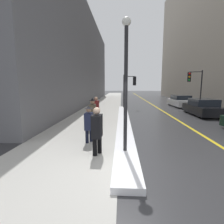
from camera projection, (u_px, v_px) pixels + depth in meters
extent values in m
plane|color=#2D2D30|center=(118.00, 168.00, 5.05)|extent=(160.00, 160.00, 0.00)
cube|color=#B2AFA8|center=(103.00, 107.00, 19.97)|extent=(4.00, 80.00, 0.01)
cube|color=gold|center=(156.00, 107.00, 19.64)|extent=(0.16, 80.00, 0.00)
cube|color=white|center=(124.00, 122.00, 11.23)|extent=(0.78, 15.12, 0.18)
cube|color=slate|center=(71.00, 59.00, 24.28)|extent=(6.00, 36.00, 12.07)
cube|color=gray|center=(214.00, 25.00, 24.47)|extent=(6.00, 36.00, 21.67)
cylinder|color=black|center=(126.00, 93.00, 5.69)|extent=(0.12, 0.12, 4.24)
sphere|color=silver|center=(127.00, 22.00, 5.36)|extent=(0.28, 0.28, 0.28)
cylinder|color=black|center=(124.00, 92.00, 17.89)|extent=(0.11, 0.11, 3.46)
cylinder|color=black|center=(129.00, 76.00, 17.69)|extent=(1.10, 0.21, 0.07)
cube|color=black|center=(135.00, 81.00, 17.80)|extent=(0.32, 0.24, 0.90)
sphere|color=red|center=(134.00, 78.00, 17.88)|extent=(0.19, 0.19, 0.19)
sphere|color=orange|center=(134.00, 81.00, 17.92)|extent=(0.19, 0.19, 0.19)
sphere|color=green|center=(134.00, 84.00, 17.96)|extent=(0.19, 0.19, 0.19)
cylinder|color=black|center=(201.00, 91.00, 16.29)|extent=(0.11, 0.11, 3.80)
cylinder|color=black|center=(196.00, 72.00, 16.16)|extent=(1.10, 0.26, 0.07)
cube|color=black|center=(189.00, 77.00, 16.35)|extent=(0.33, 0.25, 0.90)
sphere|color=red|center=(190.00, 74.00, 16.19)|extent=(0.19, 0.19, 0.19)
sphere|color=orange|center=(189.00, 77.00, 16.23)|extent=(0.19, 0.19, 0.19)
sphere|color=green|center=(189.00, 80.00, 16.27)|extent=(0.19, 0.19, 0.19)
cylinder|color=black|center=(99.00, 141.00, 6.12)|extent=(0.16, 0.16, 0.89)
cylinder|color=black|center=(95.00, 143.00, 5.90)|extent=(0.16, 0.16, 0.89)
cube|color=black|center=(97.00, 126.00, 5.92)|extent=(0.34, 0.55, 0.78)
sphere|color=beige|center=(97.00, 111.00, 5.85)|extent=(0.24, 0.24, 0.24)
cube|color=black|center=(99.00, 128.00, 6.31)|extent=(0.11, 0.22, 0.28)
cylinder|color=black|center=(91.00, 133.00, 7.42)|extent=(0.14, 0.14, 0.80)
cylinder|color=black|center=(87.00, 134.00, 7.21)|extent=(0.14, 0.14, 0.80)
cube|color=#191E38|center=(89.00, 121.00, 7.24)|extent=(0.31, 0.50, 0.70)
sphere|color=tan|center=(89.00, 110.00, 7.17)|extent=(0.22, 0.22, 0.22)
cylinder|color=#28282D|center=(89.00, 108.00, 7.16)|extent=(0.34, 0.34, 0.01)
cone|color=#28282D|center=(89.00, 107.00, 7.15)|extent=(0.21, 0.21, 0.13)
cylinder|color=#2A241B|center=(94.00, 121.00, 9.75)|extent=(0.15, 0.15, 0.87)
cylinder|color=#2A241B|center=(91.00, 122.00, 9.53)|extent=(0.15, 0.15, 0.87)
cube|color=#473D2D|center=(93.00, 111.00, 9.56)|extent=(0.33, 0.54, 0.76)
sphere|color=tan|center=(92.00, 102.00, 9.48)|extent=(0.24, 0.24, 0.24)
cylinder|color=black|center=(92.00, 101.00, 9.47)|extent=(0.37, 0.37, 0.01)
cone|color=black|center=(92.00, 99.00, 9.46)|extent=(0.22, 0.22, 0.14)
cylinder|color=#340C0C|center=(97.00, 115.00, 11.73)|extent=(0.16, 0.16, 0.89)
cylinder|color=#340C0C|center=(95.00, 115.00, 11.51)|extent=(0.16, 0.16, 0.89)
cube|color=#561414|center=(96.00, 107.00, 11.53)|extent=(0.34, 0.55, 0.78)
sphere|color=tan|center=(96.00, 99.00, 11.46)|extent=(0.24, 0.24, 0.24)
cube|color=black|center=(97.00, 108.00, 11.92)|extent=(0.11, 0.22, 0.28)
cube|color=black|center=(202.00, 109.00, 14.19)|extent=(1.82, 4.15, 0.67)
cube|color=black|center=(203.00, 102.00, 13.99)|extent=(1.67, 2.16, 0.52)
cylinder|color=black|center=(186.00, 109.00, 15.52)|extent=(0.20, 0.63, 0.63)
cylinder|color=black|center=(205.00, 109.00, 15.43)|extent=(0.20, 0.63, 0.63)
cylinder|color=black|center=(199.00, 114.00, 12.99)|extent=(0.20, 0.63, 0.63)
cylinder|color=black|center=(221.00, 114.00, 12.90)|extent=(0.20, 0.63, 0.63)
cube|color=silver|center=(180.00, 102.00, 20.04)|extent=(1.97, 4.18, 0.69)
cube|color=black|center=(181.00, 97.00, 19.85)|extent=(1.74, 2.21, 0.49)
cylinder|color=black|center=(170.00, 103.00, 21.33)|extent=(0.21, 0.64, 0.63)
cylinder|color=black|center=(182.00, 103.00, 21.32)|extent=(0.21, 0.64, 0.63)
cylinder|color=black|center=(177.00, 105.00, 18.81)|extent=(0.21, 0.64, 0.63)
cylinder|color=black|center=(192.00, 105.00, 18.80)|extent=(0.21, 0.64, 0.63)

